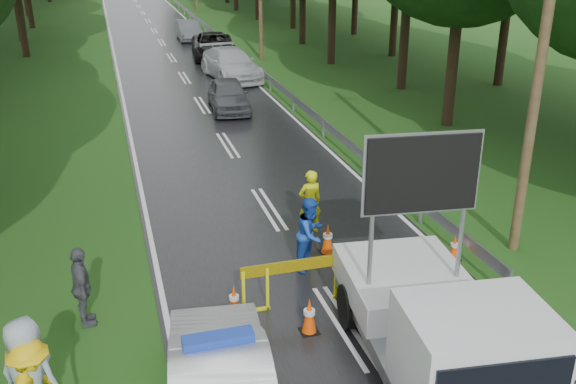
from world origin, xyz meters
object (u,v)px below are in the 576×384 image
object	(u,v)px
queue_car_third	(214,46)
queue_car_fourth	(188,30)
work_truck	(440,329)
police_sedan	(220,382)
barrier	(302,270)
queue_car_second	(231,64)
queue_car_first	(228,95)
civilian	(311,234)
officer	(310,202)

from	to	relation	value
queue_car_third	queue_car_fourth	size ratio (longest dim) A/B	1.28
queue_car_third	work_truck	bearing A→B (deg)	-87.18
police_sedan	queue_car_third	xyz separation A→B (m)	(5.31, 31.09, 0.03)
queue_car_third	queue_car_fourth	distance (m)	7.44
work_truck	barrier	bearing A→B (deg)	121.65
police_sedan	queue_car_fourth	world-z (taller)	police_sedan
queue_car_second	queue_car_third	xyz separation A→B (m)	(0.15, 6.07, -0.02)
barrier	queue_car_second	world-z (taller)	queue_car_second
barrier	queue_car_first	distance (m)	15.92
queue_car_fourth	queue_car_third	bearing A→B (deg)	-85.87
police_sedan	civilian	xyz separation A→B (m)	(2.90, 4.37, 0.14)
civilian	queue_car_first	world-z (taller)	civilian
work_truck	queue_car_third	xyz separation A→B (m)	(1.62, 31.23, -0.35)
police_sedan	civilian	bearing A→B (deg)	-117.22
work_truck	barrier	world-z (taller)	work_truck
police_sedan	officer	world-z (taller)	officer
work_truck	queue_car_second	world-z (taller)	work_truck
civilian	queue_car_third	distance (m)	26.83
police_sedan	queue_car_fourth	xyz separation A→B (m)	(4.79, 38.52, -0.03)
work_truck	queue_car_first	xyz separation A→B (m)	(0.10, 18.90, -0.43)
police_sedan	civilian	distance (m)	5.25
work_truck	queue_car_first	distance (m)	18.90
police_sedan	barrier	xyz separation A→B (m)	(2.24, 2.91, 0.08)
work_truck	queue_car_third	size ratio (longest dim) A/B	0.98
queue_car_first	queue_car_fourth	size ratio (longest dim) A/B	0.94
officer	police_sedan	bearing A→B (deg)	53.13
barrier	civilian	distance (m)	1.61
civilian	police_sedan	bearing A→B (deg)	-165.22
work_truck	queue_car_third	bearing A→B (deg)	93.18
work_truck	queue_car_fourth	size ratio (longest dim) A/B	1.26
officer	queue_car_first	size ratio (longest dim) A/B	0.43
queue_car_second	queue_car_fourth	xyz separation A→B (m)	(-0.38, 13.49, -0.08)
police_sedan	civilian	size ratio (longest dim) A/B	2.61
police_sedan	queue_car_first	distance (m)	19.14
officer	queue_car_third	xyz separation A→B (m)	(1.86, 24.94, -0.10)
work_truck	queue_car_second	xyz separation A→B (m)	(1.47, 25.17, -0.33)
queue_car_second	queue_car_third	distance (m)	6.07
queue_car_second	queue_car_third	world-z (taller)	queue_car_second
officer	work_truck	bearing A→B (deg)	84.65
work_truck	civilian	world-z (taller)	work_truck
queue_car_first	queue_car_second	size ratio (longest dim) A/B	0.74
work_truck	queue_car_fourth	world-z (taller)	work_truck
police_sedan	queue_car_second	xyz separation A→B (m)	(5.16, 25.03, 0.05)
police_sedan	queue_car_fourth	size ratio (longest dim) A/B	1.07
queue_car_third	queue_car_first	bearing A→B (deg)	-91.20
barrier	officer	bearing A→B (deg)	68.94
barrier	queue_car_third	distance (m)	28.35
barrier	queue_car_third	world-z (taller)	queue_car_third
police_sedan	barrier	bearing A→B (deg)	-121.23
police_sedan	queue_car_third	world-z (taller)	police_sedan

